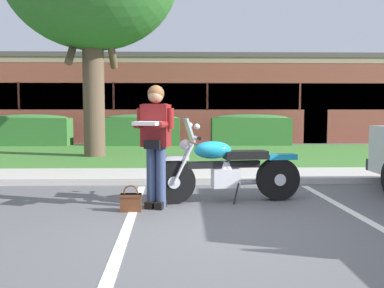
{
  "coord_description": "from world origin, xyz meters",
  "views": [
    {
      "loc": [
        -0.43,
        -4.81,
        1.34
      ],
      "look_at": [
        -0.27,
        1.36,
        0.85
      ],
      "focal_mm": 38.01,
      "sensor_mm": 36.0,
      "label": 1
    }
  ],
  "objects_px": {
    "hedge_center_left": "(142,130)",
    "hedge_center_right": "(250,130)",
    "motorcycle": "(232,169)",
    "brick_building": "(202,101)",
    "handbag": "(131,201)",
    "hedge_left": "(32,130)",
    "rider_person": "(155,136)"
  },
  "relations": [
    {
      "from": "motorcycle",
      "to": "handbag",
      "type": "distance_m",
      "value": 1.59
    },
    {
      "from": "motorcycle",
      "to": "rider_person",
      "type": "bearing_deg",
      "value": -160.54
    },
    {
      "from": "handbag",
      "to": "brick_building",
      "type": "height_order",
      "value": "brick_building"
    },
    {
      "from": "handbag",
      "to": "brick_building",
      "type": "bearing_deg",
      "value": 83.79
    },
    {
      "from": "brick_building",
      "to": "hedge_left",
      "type": "bearing_deg",
      "value": -138.64
    },
    {
      "from": "hedge_left",
      "to": "handbag",
      "type": "bearing_deg",
      "value": -63.77
    },
    {
      "from": "motorcycle",
      "to": "brick_building",
      "type": "height_order",
      "value": "brick_building"
    },
    {
      "from": "motorcycle",
      "to": "hedge_center_right",
      "type": "bearing_deg",
      "value": 78.77
    },
    {
      "from": "rider_person",
      "to": "hedge_left",
      "type": "xyz_separation_m",
      "value": [
        -5.35,
        10.02,
        -0.36
      ]
    },
    {
      "from": "rider_person",
      "to": "hedge_center_left",
      "type": "relative_size",
      "value": 0.59
    },
    {
      "from": "handbag",
      "to": "brick_building",
      "type": "relative_size",
      "value": 0.02
    },
    {
      "from": "hedge_left",
      "to": "hedge_center_right",
      "type": "height_order",
      "value": "same"
    },
    {
      "from": "hedge_center_right",
      "to": "rider_person",
      "type": "bearing_deg",
      "value": -106.79
    },
    {
      "from": "motorcycle",
      "to": "hedge_center_right",
      "type": "relative_size",
      "value": 0.74
    },
    {
      "from": "rider_person",
      "to": "handbag",
      "type": "bearing_deg",
      "value": -150.25
    },
    {
      "from": "brick_building",
      "to": "hedge_center_left",
      "type": "bearing_deg",
      "value": -113.51
    },
    {
      "from": "hedge_left",
      "to": "brick_building",
      "type": "relative_size",
      "value": 0.13
    },
    {
      "from": "rider_person",
      "to": "brick_building",
      "type": "xyz_separation_m",
      "value": [
        1.44,
        16.0,
        0.89
      ]
    },
    {
      "from": "rider_person",
      "to": "hedge_center_left",
      "type": "height_order",
      "value": "rider_person"
    },
    {
      "from": "handbag",
      "to": "hedge_center_right",
      "type": "relative_size",
      "value": 0.12
    },
    {
      "from": "hedge_left",
      "to": "rider_person",
      "type": "bearing_deg",
      "value": -61.9
    },
    {
      "from": "hedge_center_right",
      "to": "hedge_center_left",
      "type": "bearing_deg",
      "value": -180.0
    },
    {
      "from": "rider_person",
      "to": "hedge_left",
      "type": "height_order",
      "value": "rider_person"
    },
    {
      "from": "rider_person",
      "to": "handbag",
      "type": "relative_size",
      "value": 4.74
    },
    {
      "from": "hedge_center_left",
      "to": "hedge_center_right",
      "type": "distance_m",
      "value": 4.19
    },
    {
      "from": "motorcycle",
      "to": "handbag",
      "type": "bearing_deg",
      "value": -158.08
    },
    {
      "from": "brick_building",
      "to": "motorcycle",
      "type": "bearing_deg",
      "value": -91.19
    },
    {
      "from": "handbag",
      "to": "hedge_center_right",
      "type": "height_order",
      "value": "hedge_center_right"
    },
    {
      "from": "motorcycle",
      "to": "hedge_left",
      "type": "bearing_deg",
      "value": 123.88
    },
    {
      "from": "hedge_left",
      "to": "brick_building",
      "type": "distance_m",
      "value": 9.13
    },
    {
      "from": "hedge_center_left",
      "to": "hedge_center_right",
      "type": "relative_size",
      "value": 0.96
    },
    {
      "from": "handbag",
      "to": "hedge_left",
      "type": "xyz_separation_m",
      "value": [
        -5.03,
        10.21,
        0.51
      ]
    }
  ]
}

